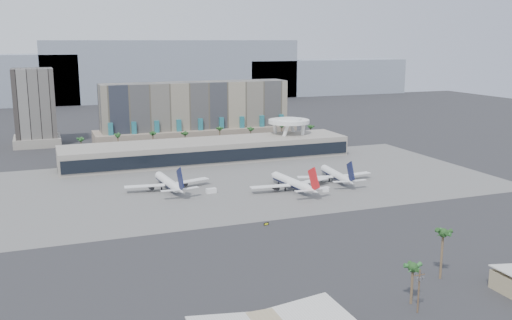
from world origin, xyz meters
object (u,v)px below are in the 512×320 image
object	(u,v)px
airliner_left	(169,182)
airliner_right	(336,175)
airliner_centre	(292,183)
service_vehicle_b	(325,190)
service_vehicle_a	(211,191)
utility_pole	(419,287)
taxiway_sign	(266,224)

from	to	relation	value
airliner_left	airliner_right	world-z (taller)	airliner_left
airliner_centre	service_vehicle_b	distance (m)	16.05
service_vehicle_a	airliner_left	bearing A→B (deg)	140.46
airliner_right	service_vehicle_a	distance (m)	65.43
utility_pole	airliner_left	distance (m)	151.16
airliner_left	taxiway_sign	size ratio (longest dim) A/B	18.69
service_vehicle_b	airliner_left	bearing A→B (deg)	167.26
utility_pole	service_vehicle_a	world-z (taller)	utility_pole
airliner_right	service_vehicle_b	distance (m)	21.37
service_vehicle_b	taxiway_sign	world-z (taller)	service_vehicle_b
airliner_centre	airliner_right	size ratio (longest dim) A/B	1.06
taxiway_sign	service_vehicle_b	bearing A→B (deg)	21.75
airliner_right	utility_pole	bearing A→B (deg)	-104.79
airliner_centre	service_vehicle_b	size ratio (longest dim) A/B	14.48
service_vehicle_b	taxiway_sign	bearing A→B (deg)	-130.53
service_vehicle_a	service_vehicle_b	world-z (taller)	service_vehicle_a
service_vehicle_b	taxiway_sign	size ratio (longest dim) A/B	1.31
service_vehicle_b	service_vehicle_a	bearing A→B (deg)	172.32
utility_pole	service_vehicle_a	size ratio (longest dim) A/B	2.54
utility_pole	airliner_left	bearing A→B (deg)	103.24
airliner_centre	taxiway_sign	world-z (taller)	airliner_centre
airliner_centre	taxiway_sign	size ratio (longest dim) A/B	18.93
service_vehicle_a	taxiway_sign	size ratio (longest dim) A/B	2.04
service_vehicle_a	service_vehicle_b	distance (m)	53.97
airliner_right	taxiway_sign	world-z (taller)	airliner_right
airliner_left	airliner_centre	size ratio (longest dim) A/B	0.99
airliner_left	taxiway_sign	distance (m)	69.98
utility_pole	airliner_right	xyz separation A→B (m)	(48.22, 133.52, -3.55)
airliner_centre	airliner_right	world-z (taller)	airliner_centre
airliner_left	service_vehicle_a	size ratio (longest dim) A/B	9.17
airliner_left	service_vehicle_a	xyz separation A→B (m)	(17.45, -12.64, -2.61)
airliner_right	service_vehicle_b	world-z (taller)	airliner_right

